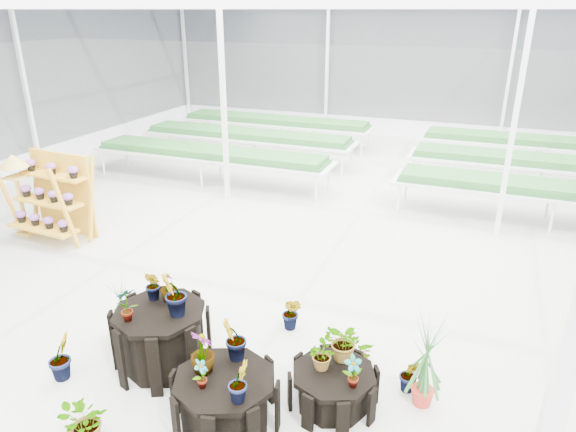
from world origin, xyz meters
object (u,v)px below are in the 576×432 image
(bird_table, at_px, (20,195))
(plinth_low, at_px, (333,388))
(plinth_mid, at_px, (225,401))
(shelf_rack, at_px, (49,199))
(plinth_tall, at_px, (162,338))

(bird_table, bearing_deg, plinth_low, -34.57)
(plinth_mid, bearing_deg, bird_table, 153.27)
(bird_table, bearing_deg, shelf_rack, -10.73)
(plinth_mid, bearing_deg, plinth_tall, 153.43)
(plinth_tall, xyz_separation_m, shelf_rack, (-4.20, 2.53, 0.43))
(plinth_tall, height_order, shelf_rack, shelf_rack)
(plinth_tall, xyz_separation_m, bird_table, (-4.88, 2.46, 0.43))
(plinth_mid, bearing_deg, shelf_rack, 149.93)
(plinth_tall, relative_size, shelf_rack, 0.71)
(plinth_tall, bearing_deg, plinth_low, 2.60)
(plinth_mid, relative_size, shelf_rack, 0.69)
(plinth_mid, bearing_deg, plinth_low, 34.99)
(plinth_low, xyz_separation_m, shelf_rack, (-6.40, 2.43, 0.61))
(shelf_rack, xyz_separation_m, bird_table, (-0.68, -0.06, -0.00))
(shelf_rack, height_order, bird_table, shelf_rack)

